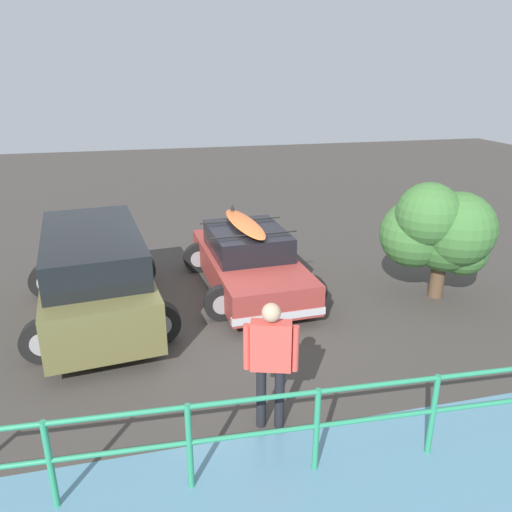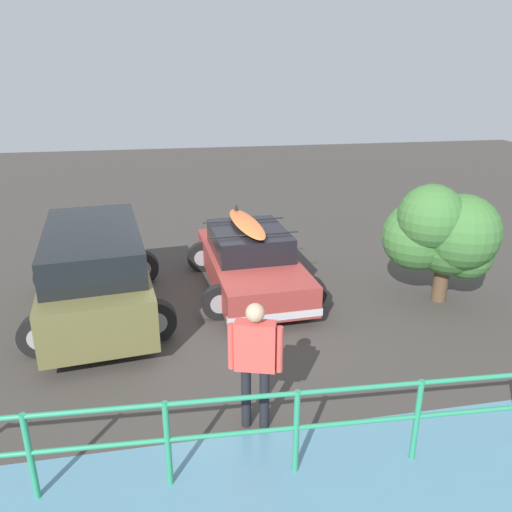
{
  "view_description": "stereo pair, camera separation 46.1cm",
  "coord_description": "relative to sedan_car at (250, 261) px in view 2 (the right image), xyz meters",
  "views": [
    {
      "loc": [
        1.45,
        8.9,
        4.34
      ],
      "look_at": [
        -0.71,
        -0.02,
        0.95
      ],
      "focal_mm": 35.0,
      "sensor_mm": 36.0,
      "label": 1
    },
    {
      "loc": [
        1.0,
        9.0,
        4.34
      ],
      "look_at": [
        -0.71,
        -0.02,
        0.95
      ],
      "focal_mm": 35.0,
      "sensor_mm": 36.0,
      "label": 2
    }
  ],
  "objects": [
    {
      "name": "ground_plane",
      "position": [
        0.71,
        0.67,
        -0.62
      ],
      "size": [
        44.0,
        44.0,
        0.02
      ],
      "primitive_type": "cube",
      "color": "#423D38",
      "rests_on": "ground"
    },
    {
      "name": "sedan_car",
      "position": [
        0.0,
        0.0,
        0.0
      ],
      "size": [
        2.53,
        4.09,
        1.56
      ],
      "color": "#9E3833",
      "rests_on": "ground"
    },
    {
      "name": "suv_car",
      "position": [
        3.03,
        0.68,
        0.27
      ],
      "size": [
        2.82,
        4.59,
        1.7
      ],
      "color": "brown",
      "rests_on": "ground"
    },
    {
      "name": "person_bystander",
      "position": [
        0.72,
        4.41,
        0.44
      ],
      "size": [
        0.66,
        0.34,
        1.76
      ],
      "color": "black",
      "rests_on": "ground"
    },
    {
      "name": "railing_fence",
      "position": [
        0.41,
        5.26,
        0.1
      ],
      "size": [
        8.62,
        0.49,
        1.08
      ],
      "color": "#2D9366",
      "rests_on": "ground"
    },
    {
      "name": "bush_near_left",
      "position": [
        -3.53,
        1.39,
        0.8
      ],
      "size": [
        2.06,
        1.84,
        2.41
      ],
      "color": "brown",
      "rests_on": "ground"
    }
  ]
}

